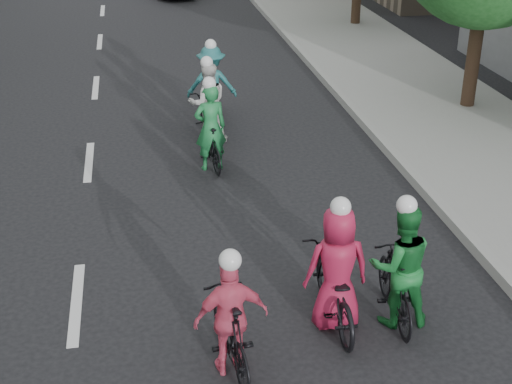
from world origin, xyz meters
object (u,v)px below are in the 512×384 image
object	(u,v)px
cyclist_1	(398,274)
cyclist_3	(208,111)
cyclist_2	(231,325)
cyclist_5	(212,89)
cyclist_0	(210,137)
cyclist_4	(335,280)

from	to	relation	value
cyclist_1	cyclist_3	distance (m)	7.07
cyclist_2	cyclist_5	distance (m)	8.74
cyclist_3	cyclist_0	bearing A→B (deg)	81.60
cyclist_4	cyclist_1	bearing A→B (deg)	174.80
cyclist_2	cyclist_4	distance (m)	1.61
cyclist_0	cyclist_1	xyz separation A→B (m)	(1.81, -5.41, 0.06)
cyclist_1	cyclist_2	world-z (taller)	cyclist_1
cyclist_0	cyclist_4	xyz separation A→B (m)	(0.99, -5.32, 0.00)
cyclist_3	cyclist_4	distance (m)	6.83
cyclist_3	cyclist_5	size ratio (longest dim) A/B	0.98
cyclist_1	cyclist_2	bearing A→B (deg)	19.50
cyclist_5	cyclist_1	bearing A→B (deg)	106.97
cyclist_2	cyclist_4	xyz separation A→B (m)	(1.46, 0.68, 0.03)
cyclist_2	cyclist_5	world-z (taller)	cyclist_5
cyclist_3	cyclist_5	xyz separation A→B (m)	(0.23, 1.25, 0.08)
cyclist_1	cyclist_4	distance (m)	0.83
cyclist_4	cyclist_5	distance (m)	8.05
cyclist_0	cyclist_2	size ratio (longest dim) A/B	1.09
cyclist_2	cyclist_5	bearing A→B (deg)	-102.11
cyclist_2	cyclist_3	world-z (taller)	cyclist_3
cyclist_4	cyclist_3	bearing A→B (deg)	-81.38
cyclist_0	cyclist_4	bearing A→B (deg)	92.38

